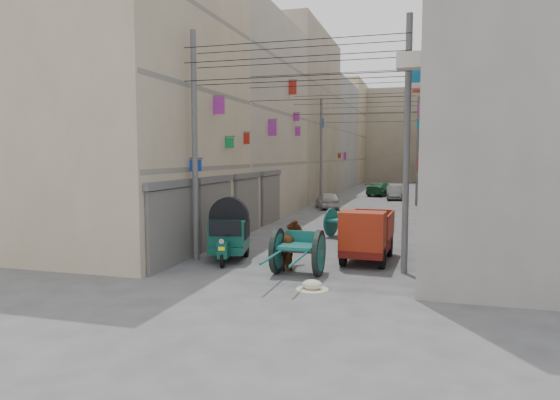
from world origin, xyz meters
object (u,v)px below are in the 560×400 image
at_px(distant_car_white, 328,200).
at_px(distant_car_grey, 394,193).
at_px(distant_car_green, 382,189).
at_px(second_cart, 345,223).
at_px(tonga_cart, 298,251).
at_px(mini_truck, 366,237).
at_px(feed_sack, 312,285).
at_px(auto_rickshaw, 229,232).
at_px(horse, 292,245).

bearing_deg(distant_car_white, distant_car_grey, -134.44).
xyz_separation_m(distant_car_white, distant_car_green, (2.70, 12.33, 0.03)).
relative_size(second_cart, distant_car_green, 0.43).
distance_m(tonga_cart, distant_car_white, 19.61).
bearing_deg(tonga_cart, mini_truck, 51.03).
xyz_separation_m(second_cart, feed_sack, (0.49, -8.93, -0.55)).
height_order(mini_truck, distant_car_green, mini_truck).
xyz_separation_m(auto_rickshaw, distant_car_green, (2.81, 30.31, -0.40)).
xyz_separation_m(mini_truck, distant_car_white, (-4.61, 17.15, -0.31)).
bearing_deg(distant_car_green, tonga_cart, 108.68).
relative_size(second_cart, distant_car_grey, 0.51).
xyz_separation_m(distant_car_white, distant_car_grey, (4.05, 8.61, -0.00)).
xyz_separation_m(auto_rickshaw, mini_truck, (4.72, 0.82, -0.11)).
bearing_deg(distant_car_white, tonga_cart, 78.83).
bearing_deg(auto_rickshaw, horse, -25.75).
xyz_separation_m(auto_rickshaw, second_cart, (3.19, 5.90, -0.31)).
distance_m(feed_sack, distant_car_green, 33.35).
bearing_deg(distant_car_grey, distant_car_green, 104.50).
height_order(feed_sack, distant_car_green, distant_car_green).
height_order(tonga_cart, mini_truck, mini_truck).
height_order(second_cart, distant_car_green, second_cart).
bearing_deg(distant_car_grey, auto_rickshaw, -104.32).
xyz_separation_m(horse, distant_car_grey, (1.68, 27.20, -0.17)).
distance_m(tonga_cart, feed_sack, 1.88).
bearing_deg(horse, mini_truck, -166.08).
relative_size(tonga_cart, distant_car_green, 0.75).
xyz_separation_m(tonga_cart, second_cart, (0.32, 7.34, -0.05)).
relative_size(mini_truck, distant_car_white, 0.98).
distance_m(second_cart, distant_car_white, 12.46).
height_order(second_cart, distant_car_grey, second_cart).
bearing_deg(distant_car_green, feed_sack, 110.07).
height_order(tonga_cart, distant_car_white, tonga_cart).
xyz_separation_m(mini_truck, second_cart, (-1.53, 5.08, -0.20)).
xyz_separation_m(second_cart, distant_car_grey, (0.96, 20.69, -0.11)).
bearing_deg(second_cart, distant_car_grey, 106.77).
xyz_separation_m(tonga_cart, distant_car_grey, (1.28, 28.03, -0.16)).
relative_size(second_cart, distant_car_white, 0.53).
bearing_deg(distant_car_green, mini_truck, 112.27).
xyz_separation_m(feed_sack, distant_car_white, (-3.58, 21.00, 0.45)).
relative_size(auto_rickshaw, horse, 1.40).
distance_m(distant_car_white, distant_car_green, 12.63).
bearing_deg(horse, second_cart, -114.84).
distance_m(horse, distant_car_green, 30.92).
relative_size(auto_rickshaw, second_cart, 1.38).
height_order(feed_sack, distant_car_white, distant_car_white).
relative_size(second_cart, feed_sack, 3.25).
distance_m(auto_rickshaw, feed_sack, 4.85).
bearing_deg(auto_rickshaw, tonga_cart, -38.54).
xyz_separation_m(second_cart, horse, (-0.72, -6.51, 0.06)).
bearing_deg(horse, distant_car_white, -101.27).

